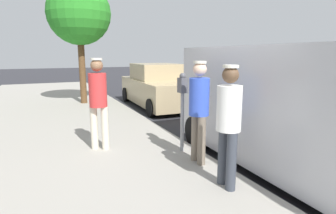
{
  "coord_description": "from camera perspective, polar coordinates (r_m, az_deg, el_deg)",
  "views": [
    {
      "loc": [
        3.75,
        3.71,
        2.01
      ],
      "look_at": [
        1.65,
        -0.87,
        1.05
      ],
      "focal_mm": 29.61,
      "sensor_mm": 36.0,
      "label": 1
    }
  ],
  "objects": [
    {
      "name": "parked_sedan_behind",
      "position": [
        10.78,
        -2.08,
        4.09
      ],
      "size": [
        2.08,
        4.46,
        1.65
      ],
      "color": "tan",
      "rests_on": "ground"
    },
    {
      "name": "ground_plane",
      "position": [
        5.65,
        19.6,
        -10.72
      ],
      "size": [
        80.0,
        80.0,
        0.0
      ],
      "primitive_type": "plane",
      "color": "#2D2D33"
    },
    {
      "name": "sidewalk_slab",
      "position": [
        4.2,
        -19.26,
        -17.34
      ],
      "size": [
        5.0,
        32.0,
        0.15
      ],
      "primitive_type": "cube",
      "color": "#9E998E",
      "rests_on": "ground"
    },
    {
      "name": "street_tree",
      "position": [
        11.18,
        -17.84,
        17.78
      ],
      "size": [
        2.3,
        2.3,
        4.49
      ],
      "color": "brown",
      "rests_on": "sidewalk_slab"
    },
    {
      "name": "pedestrian_in_blue",
      "position": [
        4.7,
        6.4,
        0.31
      ],
      "size": [
        0.34,
        0.36,
        1.75
      ],
      "color": "#726656",
      "rests_on": "sidewalk_slab"
    },
    {
      "name": "parking_meter_near",
      "position": [
        5.23,
        2.99,
        1.67
      ],
      "size": [
        0.14,
        0.18,
        1.52
      ],
      "color": "gray",
      "rests_on": "sidewalk_slab"
    },
    {
      "name": "pedestrian_in_white",
      "position": [
        3.88,
        12.37,
        -2.42
      ],
      "size": [
        0.34,
        0.36,
        1.72
      ],
      "color": "#383D47",
      "rests_on": "sidewalk_slab"
    },
    {
      "name": "pedestrian_in_red",
      "position": [
        5.51,
        -14.18,
        1.87
      ],
      "size": [
        0.34,
        0.34,
        1.79
      ],
      "color": "beige",
      "rests_on": "sidewalk_slab"
    },
    {
      "name": "parked_van",
      "position": [
        4.98,
        27.58,
        -0.35
      ],
      "size": [
        2.24,
        5.25,
        2.15
      ],
      "color": "#BCBCC1",
      "rests_on": "ground"
    }
  ]
}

